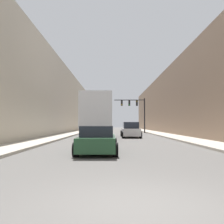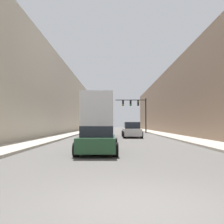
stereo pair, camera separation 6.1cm
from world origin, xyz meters
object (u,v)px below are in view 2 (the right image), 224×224
(suv_car, at_px, (132,130))
(traffic_signal_gantry, at_px, (137,108))
(sedan_car, at_px, (98,140))
(semi_truck, at_px, (101,116))

(suv_car, bearing_deg, traffic_signal_gantry, 81.92)
(suv_car, height_order, traffic_signal_gantry, traffic_signal_gantry)
(sedan_car, xyz_separation_m, suv_car, (2.76, 14.57, 0.13))
(semi_truck, distance_m, suv_car, 3.99)
(semi_truck, relative_size, suv_car, 2.73)
(suv_car, bearing_deg, semi_truck, -154.02)
(sedan_car, height_order, suv_car, suv_car)
(sedan_car, bearing_deg, semi_truck, 92.44)
(suv_car, distance_m, traffic_signal_gantry, 14.45)
(suv_car, xyz_separation_m, traffic_signal_gantry, (1.98, 13.93, 3.29))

